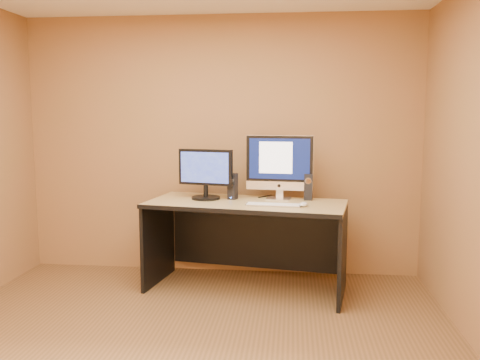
# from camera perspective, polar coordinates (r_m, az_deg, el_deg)

# --- Properties ---
(walls) EXTENTS (4.00, 4.00, 2.60)m
(walls) POSITION_cam_1_polar(r_m,az_deg,el_deg) (3.21, -7.22, 1.52)
(walls) COLOR #905E3A
(walls) RESTS_ON ground
(desk) EXTENTS (1.89, 1.06, 0.83)m
(desk) POSITION_cam_1_polar(r_m,az_deg,el_deg) (4.72, 0.66, -7.44)
(desk) COLOR #A68B53
(desk) RESTS_ON ground
(imac) EXTENTS (0.66, 0.31, 0.61)m
(imac) POSITION_cam_1_polar(r_m,az_deg,el_deg) (4.76, 4.41, 1.50)
(imac) COLOR silver
(imac) RESTS_ON desk
(second_monitor) EXTENTS (0.58, 0.38, 0.47)m
(second_monitor) POSITION_cam_1_polar(r_m,az_deg,el_deg) (4.77, -3.88, 0.64)
(second_monitor) COLOR black
(second_monitor) RESTS_ON desk
(speaker_left) EXTENTS (0.10, 0.10, 0.25)m
(speaker_left) POSITION_cam_1_polar(r_m,az_deg,el_deg) (4.76, -0.83, -0.70)
(speaker_left) COLOR black
(speaker_left) RESTS_ON desk
(speaker_right) EXTENTS (0.08, 0.09, 0.25)m
(speaker_right) POSITION_cam_1_polar(r_m,az_deg,el_deg) (4.76, 7.69, -0.77)
(speaker_right) COLOR black
(speaker_right) RESTS_ON desk
(keyboard) EXTENTS (0.49, 0.17, 0.02)m
(keyboard) POSITION_cam_1_polar(r_m,az_deg,el_deg) (4.44, 3.73, -2.80)
(keyboard) COLOR #B1B2B6
(keyboard) RESTS_ON desk
(mouse) EXTENTS (0.10, 0.13, 0.04)m
(mouse) POSITION_cam_1_polar(r_m,az_deg,el_deg) (4.44, 7.16, -2.71)
(mouse) COLOR silver
(mouse) RESTS_ON desk
(cable_a) EXTENTS (0.03, 0.25, 0.01)m
(cable_a) POSITION_cam_1_polar(r_m,az_deg,el_deg) (4.92, 4.33, -1.86)
(cable_a) COLOR black
(cable_a) RESTS_ON desk
(cable_b) EXTENTS (0.12, 0.17, 0.01)m
(cable_b) POSITION_cam_1_polar(r_m,az_deg,el_deg) (4.92, 2.83, -1.84)
(cable_b) COLOR black
(cable_b) RESTS_ON desk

